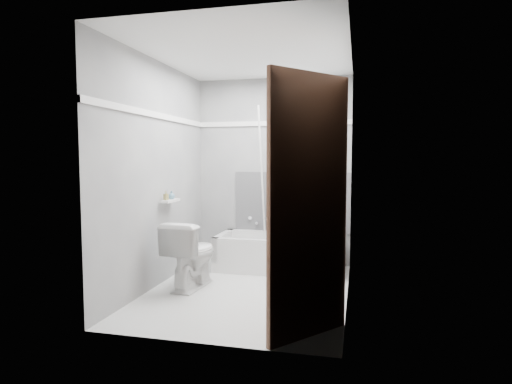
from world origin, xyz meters
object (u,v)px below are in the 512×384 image
(soap_bottle_a, at_px, (166,195))
(toilet, at_px, (191,254))
(office_chair, at_px, (302,222))
(soap_bottle_b, at_px, (172,195))
(door, at_px, (341,213))
(bathtub, at_px, (278,253))

(soap_bottle_a, bearing_deg, toilet, -14.83)
(toilet, bearing_deg, office_chair, -131.52)
(toilet, distance_m, soap_bottle_a, 0.70)
(soap_bottle_a, bearing_deg, office_chair, 33.45)
(office_chair, distance_m, soap_bottle_b, 1.60)
(door, bearing_deg, soap_bottle_a, 144.68)
(door, distance_m, soap_bottle_a, 2.35)
(toilet, relative_size, soap_bottle_b, 7.57)
(bathtub, bearing_deg, door, -69.22)
(door, xyz_separation_m, soap_bottle_b, (-1.92, 1.50, -0.04))
(toilet, distance_m, door, 2.15)
(bathtub, relative_size, soap_bottle_a, 15.64)
(office_chair, bearing_deg, soap_bottle_b, -150.43)
(bathtub, distance_m, toilet, 1.21)
(soap_bottle_b, bearing_deg, office_chair, 29.16)
(office_chair, bearing_deg, door, -75.72)
(toilet, height_order, soap_bottle_a, soap_bottle_a)
(door, height_order, soap_bottle_b, door)
(soap_bottle_b, bearing_deg, toilet, -35.08)
(toilet, bearing_deg, bathtub, -124.07)
(office_chair, relative_size, soap_bottle_b, 9.93)
(bathtub, height_order, soap_bottle_b, soap_bottle_b)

